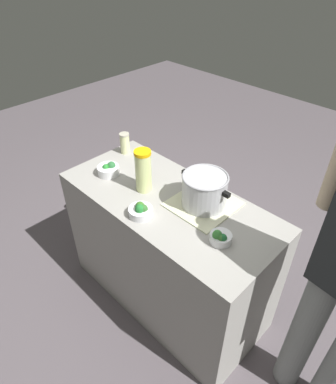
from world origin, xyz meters
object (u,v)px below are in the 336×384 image
object	(u,v)px
mason_jar	(125,143)
broccoli_bowl_center	(220,238)
broccoli_bowl_front	(109,169)
broccoli_bowl_back	(141,211)
lemonade_pitcher	(143,171)
cooking_pot	(204,190)

from	to	relation	value
mason_jar	broccoli_bowl_center	xyz separation A→B (m)	(0.99, -0.22, -0.04)
broccoli_bowl_front	broccoli_bowl_center	xyz separation A→B (m)	(0.86, 0.02, -0.00)
broccoli_bowl_center	broccoli_bowl_back	xyz separation A→B (m)	(-0.43, -0.14, 0.00)
broccoli_bowl_center	broccoli_bowl_back	size ratio (longest dim) A/B	0.83
lemonade_pitcher	broccoli_bowl_center	xyz separation A→B (m)	(0.59, -0.03, -0.10)
cooking_pot	mason_jar	bearing A→B (deg)	175.74
cooking_pot	broccoli_bowl_back	size ratio (longest dim) A/B	2.41
broccoli_bowl_center	broccoli_bowl_back	world-z (taller)	broccoli_bowl_back
cooking_pot	broccoli_bowl_front	distance (m)	0.65
cooking_pot	broccoli_bowl_front	world-z (taller)	cooking_pot
broccoli_bowl_front	broccoli_bowl_center	distance (m)	0.86
cooking_pot	broccoli_bowl_front	size ratio (longest dim) A/B	2.33
mason_jar	broccoli_bowl_center	size ratio (longest dim) A/B	1.31
broccoli_bowl_front	broccoli_bowl_back	size ratio (longest dim) A/B	1.04
lemonade_pitcher	mason_jar	world-z (taller)	lemonade_pitcher
cooking_pot	lemonade_pitcher	world-z (taller)	lemonade_pitcher
mason_jar	broccoli_bowl_back	world-z (taller)	mason_jar
cooking_pot	lemonade_pitcher	size ratio (longest dim) A/B	1.23
lemonade_pitcher	broccoli_bowl_back	bearing A→B (deg)	-46.36
cooking_pot	broccoli_bowl_center	distance (m)	0.30
broccoli_bowl_front	cooking_pot	bearing A→B (deg)	16.66
lemonade_pitcher	broccoli_bowl_back	xyz separation A→B (m)	(0.16, -0.17, -0.10)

